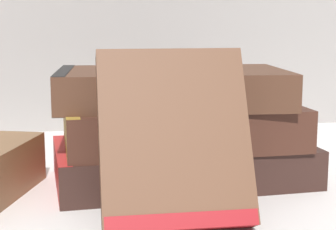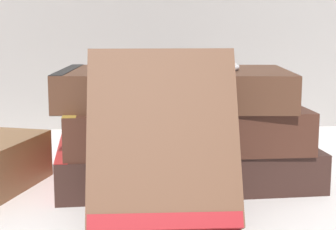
# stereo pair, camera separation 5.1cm
# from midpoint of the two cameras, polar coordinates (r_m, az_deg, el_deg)

# --- Properties ---
(ground_plane) EXTENTS (3.00, 3.00, 0.00)m
(ground_plane) POSITION_cam_midpoint_polar(r_m,az_deg,el_deg) (0.51, 3.08, -8.43)
(ground_plane) COLOR silver
(book_flat_bottom) EXTENTS (0.26, 0.15, 0.04)m
(book_flat_bottom) POSITION_cam_midpoint_polar(r_m,az_deg,el_deg) (0.56, 3.80, -4.88)
(book_flat_bottom) COLOR #331E19
(book_flat_bottom) RESTS_ON ground_plane
(book_flat_middle) EXTENTS (0.23, 0.14, 0.04)m
(book_flat_middle) POSITION_cam_midpoint_polar(r_m,az_deg,el_deg) (0.55, 3.67, -1.00)
(book_flat_middle) COLOR #422319
(book_flat_middle) RESTS_ON book_flat_bottom
(book_flat_top) EXTENTS (0.23, 0.14, 0.04)m
(book_flat_top) POSITION_cam_midpoint_polar(r_m,az_deg,el_deg) (0.54, 2.79, 2.78)
(book_flat_top) COLOR #4C2D1E
(book_flat_top) RESTS_ON book_flat_middle
(book_leaning_front) EXTENTS (0.12, 0.08, 0.14)m
(book_leaning_front) POSITION_cam_midpoint_polar(r_m,az_deg,el_deg) (0.43, 2.86, -3.06)
(book_leaning_front) COLOR brown
(book_leaning_front) RESTS_ON ground_plane
(pocket_watch) EXTENTS (0.06, 0.06, 0.01)m
(pocket_watch) POSITION_cam_midpoint_polar(r_m,az_deg,el_deg) (0.54, 6.81, 4.87)
(pocket_watch) COLOR silver
(pocket_watch) RESTS_ON book_flat_top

